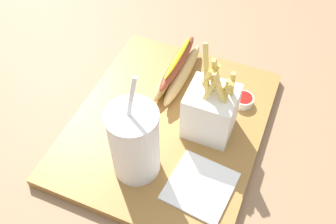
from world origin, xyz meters
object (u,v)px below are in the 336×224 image
Objects in this scene: hot_dog_1 at (177,70)px; soda_cup at (134,143)px; ketchup_cup_1 at (243,100)px; fries_basket at (211,110)px; napkin_stack at (200,186)px.

soda_cup is at bearing -176.35° from hot_dog_1.
fries_basket is at bearing 152.96° from ketchup_cup_1.
hot_dog_1 is 0.26m from napkin_stack.
fries_basket reaches higher than ketchup_cup_1.
fries_basket is 1.68× the size of napkin_stack.
fries_basket is 0.11m from ketchup_cup_1.
fries_basket is at bearing -34.84° from soda_cup.
hot_dog_1 is (0.10, 0.10, -0.03)m from fries_basket.
fries_basket is at bearing -133.97° from hot_dog_1.
hot_dog_1 is at bearing 30.32° from napkin_stack.
hot_dog_1 is at bearing 3.65° from soda_cup.
soda_cup is 0.14m from napkin_stack.
napkin_stack is (0.00, -0.12, -0.07)m from soda_cup.
ketchup_cup_1 is at bearing -31.85° from soda_cup.
hot_dog_1 is 0.15m from ketchup_cup_1.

